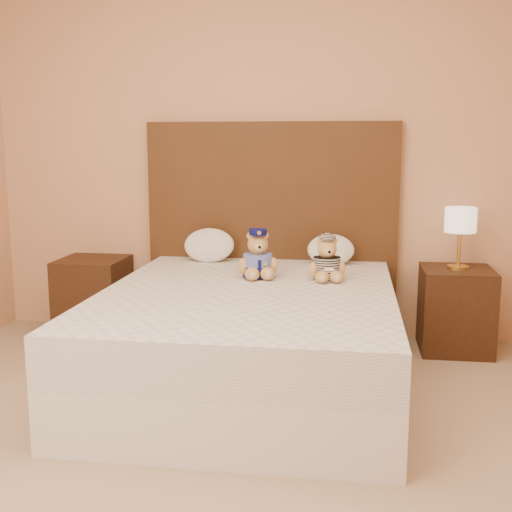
% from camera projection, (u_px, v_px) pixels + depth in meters
% --- Properties ---
extents(ground, '(4.00, 4.50, 0.00)m').
position_uv_depth(ground, '(200.00, 497.00, 2.49)').
color(ground, tan).
rests_on(ground, ground).
extents(room_walls, '(4.04, 4.52, 2.72)m').
position_uv_depth(room_walls, '(219.00, 31.00, 2.62)').
color(room_walls, tan).
rests_on(room_walls, ground).
extents(bed, '(1.60, 2.00, 0.55)m').
position_uv_depth(bed, '(249.00, 337.00, 3.61)').
color(bed, white).
rests_on(bed, ground).
extents(headboard, '(1.75, 0.08, 1.50)m').
position_uv_depth(headboard, '(271.00, 230.00, 4.51)').
color(headboard, '#482A15').
rests_on(headboard, ground).
extents(nightstand_left, '(0.45, 0.45, 0.55)m').
position_uv_depth(nightstand_left, '(93.00, 297.00, 4.57)').
color(nightstand_left, '#371E11').
rests_on(nightstand_left, ground).
extents(nightstand_right, '(0.45, 0.45, 0.55)m').
position_uv_depth(nightstand_right, '(456.00, 310.00, 4.21)').
color(nightstand_right, '#371E11').
rests_on(nightstand_right, ground).
extents(lamp, '(0.20, 0.20, 0.40)m').
position_uv_depth(lamp, '(460.00, 223.00, 4.11)').
color(lamp, gold).
rests_on(lamp, nightstand_right).
extents(teddy_police, '(0.31, 0.31, 0.29)m').
position_uv_depth(teddy_police, '(258.00, 254.00, 3.86)').
color(teddy_police, '#BB8C48').
rests_on(teddy_police, bed).
extents(teddy_prisoner, '(0.28, 0.27, 0.26)m').
position_uv_depth(teddy_prisoner, '(327.00, 259.00, 3.78)').
color(teddy_prisoner, '#BB8C48').
rests_on(teddy_prisoner, bed).
extents(pillow_left, '(0.35, 0.23, 0.25)m').
position_uv_depth(pillow_left, '(209.00, 244.00, 4.41)').
color(pillow_left, white).
rests_on(pillow_left, bed).
extents(pillow_right, '(0.31, 0.20, 0.22)m').
position_uv_depth(pillow_right, '(331.00, 248.00, 4.29)').
color(pillow_right, white).
rests_on(pillow_right, bed).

